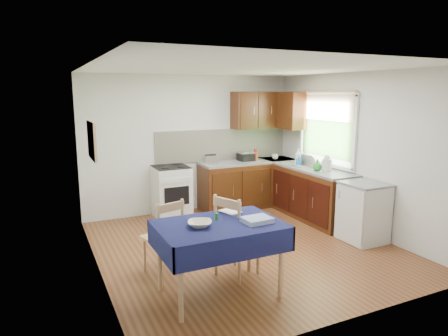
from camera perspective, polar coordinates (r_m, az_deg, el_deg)
name	(u,v)px	position (r m, az deg, el deg)	size (l,w,h in m)	color
floor	(244,246)	(5.86, 2.89, -11.12)	(4.20, 4.20, 0.00)	#542C16
ceiling	(246,68)	(5.45, 3.14, 14.08)	(4.00, 4.20, 0.02)	white
wall_back	(191,144)	(7.42, -4.71, 3.47)	(4.00, 0.02, 2.50)	silver
wall_front	(354,195)	(3.84, 18.04, -3.76)	(4.00, 0.02, 2.50)	silver
wall_left	(95,173)	(4.91, -18.00, -0.69)	(0.02, 4.20, 2.50)	silver
wall_right	(356,152)	(6.69, 18.28, 2.19)	(0.02, 4.20, 2.50)	silver
base_cabinets	(277,189)	(7.43, 7.59, -3.02)	(1.90, 2.30, 0.86)	#381709
worktop_back	(249,162)	(7.64, 3.52, 0.88)	(1.90, 0.60, 0.04)	slate
worktop_right	(314,169)	(7.04, 12.70, -0.19)	(0.60, 1.70, 0.04)	slate
worktop_corner	(277,159)	(7.97, 7.63, 1.22)	(0.60, 0.60, 0.04)	slate
splashback	(223,145)	(7.66, -0.11, 3.35)	(2.70, 0.02, 0.60)	beige
upper_cabinets	(271,110)	(7.77, 6.71, 8.20)	(1.20, 0.85, 0.70)	#381709
stove	(171,192)	(7.12, -7.53, -3.37)	(0.60, 0.61, 0.92)	silver
window	(326,124)	(7.15, 14.43, 6.13)	(0.04, 1.48, 1.26)	#2A5221
fridge	(363,212)	(6.27, 19.30, -5.98)	(0.58, 0.60, 0.89)	silver
corkboard	(92,141)	(5.16, -18.34, 3.73)	(0.04, 0.62, 0.47)	#A57452
dining_table	(219,233)	(4.32, -0.69, -9.24)	(1.33, 0.90, 0.81)	#0D0D37
chair_far	(165,235)	(4.92, -8.43, -9.40)	(0.51, 0.51, 0.94)	#A57452
chair_near	(235,234)	(4.79, 1.52, -9.36)	(0.59, 0.59, 1.01)	#A57452
toaster	(210,160)	(7.18, -1.96, 1.16)	(0.25, 0.16, 0.20)	silver
sandwich_press	(246,156)	(7.65, 3.20, 1.70)	(0.30, 0.26, 0.17)	black
sauce_bottle	(255,155)	(7.62, 4.52, 1.89)	(0.05, 0.05, 0.23)	#B60E15
yellow_packet	(254,155)	(7.81, 4.31, 1.81)	(0.12, 0.08, 0.15)	yellow
dish_rack	(307,165)	(7.21, 11.74, 0.47)	(0.46, 0.35, 0.22)	gray
kettle	(327,164)	(6.82, 14.48, 0.58)	(0.16, 0.16, 0.27)	silver
cup	(275,157)	(7.87, 7.28, 1.62)	(0.12, 0.12, 0.10)	silver
soap_bottle_a	(298,157)	(7.24, 10.53, 1.56)	(0.12, 0.12, 0.30)	silver
soap_bottle_b	(299,161)	(7.19, 10.69, 1.05)	(0.09, 0.09, 0.20)	blue
soap_bottle_c	(317,165)	(6.81, 13.19, 0.41)	(0.15, 0.15, 0.19)	#238228
plate_bowl	(200,224)	(4.19, -3.48, -7.96)	(0.25, 0.25, 0.06)	beige
book	(225,213)	(4.61, 0.13, -6.48)	(0.17, 0.24, 0.02)	white
spice_jar	(217,216)	(4.39, -1.07, -6.94)	(0.04, 0.04, 0.08)	#25892F
tea_towel	(257,220)	(4.33, 4.74, -7.40)	(0.30, 0.24, 0.05)	#294497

